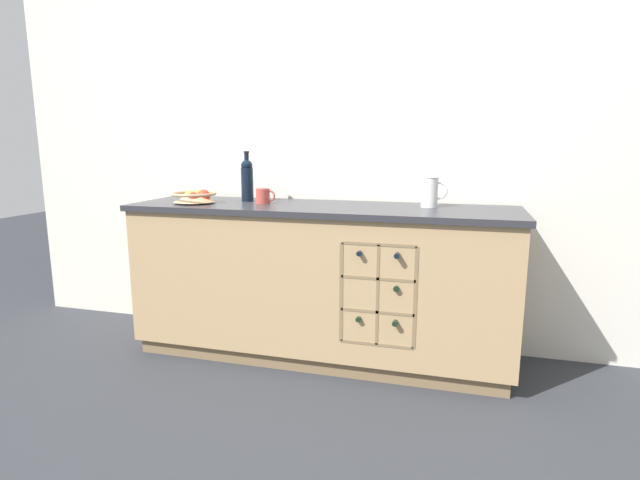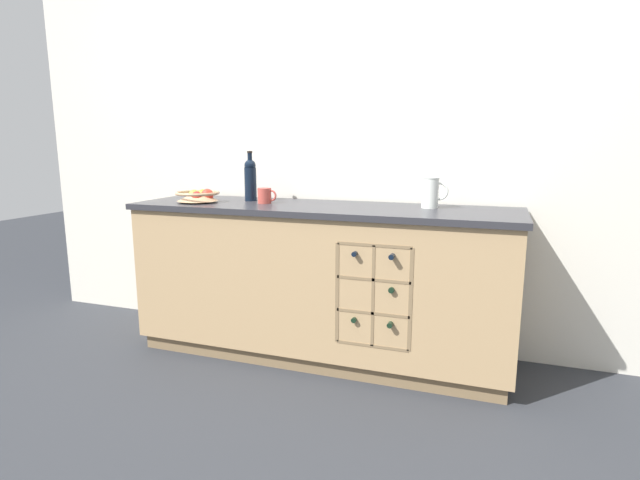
{
  "view_description": "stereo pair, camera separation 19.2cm",
  "coord_description": "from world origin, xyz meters",
  "px_view_note": "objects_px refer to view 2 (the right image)",
  "views": [
    {
      "loc": [
        0.79,
        -2.8,
        1.29
      ],
      "look_at": [
        0.0,
        0.0,
        0.73
      ],
      "focal_mm": 28.0,
      "sensor_mm": 36.0,
      "label": 1
    },
    {
      "loc": [
        0.97,
        -2.74,
        1.29
      ],
      "look_at": [
        0.0,
        0.0,
        0.73
      ],
      "focal_mm": 28.0,
      "sensor_mm": 36.0,
      "label": 2
    }
  ],
  "objects_px": {
    "white_pitcher": "(431,192)",
    "standing_wine_bottle": "(250,179)",
    "fruit_bowl": "(198,195)",
    "ceramic_mug": "(265,196)"
  },
  "relations": [
    {
      "from": "white_pitcher",
      "to": "standing_wine_bottle",
      "type": "height_order",
      "value": "standing_wine_bottle"
    },
    {
      "from": "fruit_bowl",
      "to": "white_pitcher",
      "type": "bearing_deg",
      "value": 7.95
    },
    {
      "from": "fruit_bowl",
      "to": "standing_wine_bottle",
      "type": "distance_m",
      "value": 0.34
    },
    {
      "from": "white_pitcher",
      "to": "ceramic_mug",
      "type": "height_order",
      "value": "white_pitcher"
    },
    {
      "from": "ceramic_mug",
      "to": "standing_wine_bottle",
      "type": "distance_m",
      "value": 0.2
    },
    {
      "from": "fruit_bowl",
      "to": "ceramic_mug",
      "type": "xyz_separation_m",
      "value": [
        0.41,
        0.09,
        0.0
      ]
    },
    {
      "from": "fruit_bowl",
      "to": "ceramic_mug",
      "type": "distance_m",
      "value": 0.42
    },
    {
      "from": "fruit_bowl",
      "to": "standing_wine_bottle",
      "type": "height_order",
      "value": "standing_wine_bottle"
    },
    {
      "from": "standing_wine_bottle",
      "to": "white_pitcher",
      "type": "bearing_deg",
      "value": 0.34
    },
    {
      "from": "white_pitcher",
      "to": "ceramic_mug",
      "type": "bearing_deg",
      "value": -174.03
    }
  ]
}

